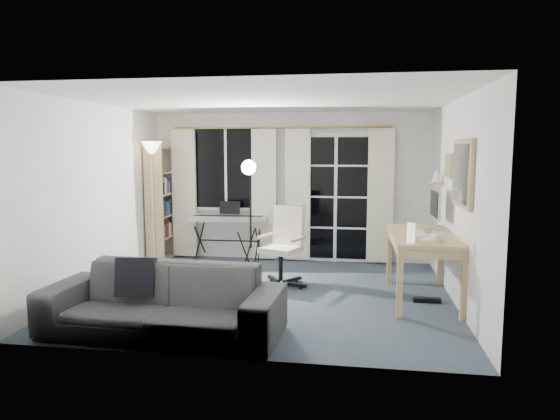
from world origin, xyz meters
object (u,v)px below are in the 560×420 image
object	(u,v)px
bookshelf	(161,206)
office_chair	(285,239)
keyboard_piano	(229,219)
desk	(423,242)
mug	(439,236)
torchiere_lamp	(152,167)
studio_light	(250,181)
sofa	(162,290)
monitor	(436,205)

from	to	relation	value
bookshelf	office_chair	bearing A→B (deg)	-32.65
keyboard_piano	desk	size ratio (longest dim) A/B	0.84
bookshelf	desk	distance (m)	4.37
mug	torchiere_lamp	bearing A→B (deg)	158.02
studio_light	bookshelf	bearing A→B (deg)	151.37
torchiere_lamp	studio_light	xyz separation A→B (m)	(1.55, -0.22, -0.18)
office_chair	studio_light	bearing A→B (deg)	163.00
studio_light	office_chair	bearing A→B (deg)	-38.67
bookshelf	office_chair	distance (m)	2.62
torchiere_lamp	studio_light	world-z (taller)	torchiere_lamp
keyboard_piano	desk	xyz separation A→B (m)	(2.83, -1.67, 0.02)
bookshelf	studio_light	distance (m)	1.97
bookshelf	sofa	bearing A→B (deg)	-70.82
bookshelf	monitor	world-z (taller)	bookshelf
bookshelf	desk	world-z (taller)	bookshelf
keyboard_piano	office_chair	world-z (taller)	office_chair
office_chair	mug	size ratio (longest dim) A/B	7.98
mug	office_chair	bearing A→B (deg)	152.65
monitor	studio_light	bearing A→B (deg)	169.45
sofa	monitor	bearing A→B (deg)	38.30
studio_light	desk	distance (m)	2.55
office_chair	mug	xyz separation A→B (m)	(1.83, -0.95, 0.25)
studio_light	mug	world-z (taller)	studio_light
bookshelf	keyboard_piano	distance (m)	1.19
monitor	mug	bearing A→B (deg)	-96.63
torchiere_lamp	sofa	world-z (taller)	torchiere_lamp
office_chair	desk	xyz separation A→B (m)	(1.73, -0.45, 0.09)
monitor	bookshelf	bearing A→B (deg)	162.06
bookshelf	office_chair	world-z (taller)	bookshelf
torchiere_lamp	monitor	world-z (taller)	torchiere_lamp
bookshelf	keyboard_piano	bearing A→B (deg)	-6.21
torchiere_lamp	office_chair	size ratio (longest dim) A/B	1.83
torchiere_lamp	desk	xyz separation A→B (m)	(3.85, -1.10, -0.85)
bookshelf	monitor	xyz separation A→B (m)	(4.20, -1.29, 0.23)
bookshelf	monitor	size ratio (longest dim) A/B	3.21
office_chair	sofa	bearing A→B (deg)	-94.52
studio_light	mug	size ratio (longest dim) A/B	12.93
studio_light	sofa	size ratio (longest dim) A/B	0.73
keyboard_piano	mug	bearing A→B (deg)	-38.36
keyboard_piano	mug	world-z (taller)	keyboard_piano
keyboard_piano	mug	xyz separation A→B (m)	(2.93, -2.17, 0.18)
monitor	sofa	world-z (taller)	monitor
studio_light	sofa	bearing A→B (deg)	-99.83
studio_light	office_chair	distance (m)	1.03
bookshelf	keyboard_piano	xyz separation A→B (m)	(1.17, -0.07, -0.19)
bookshelf	keyboard_piano	size ratio (longest dim) A/B	1.47
desk	torchiere_lamp	bearing A→B (deg)	163.29
office_chair	desk	size ratio (longest dim) A/B	0.70
keyboard_piano	sofa	bearing A→B (deg)	-88.66
studio_light	monitor	distance (m)	2.55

